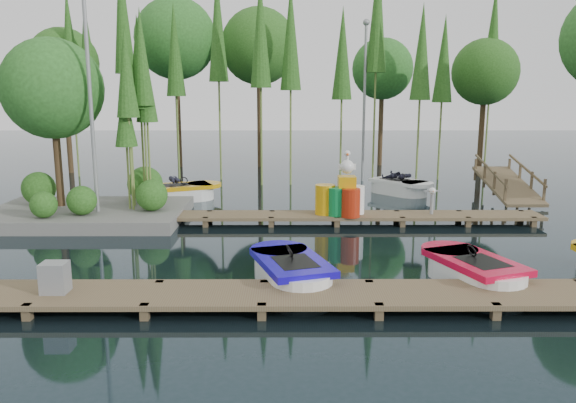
{
  "coord_description": "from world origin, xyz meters",
  "views": [
    {
      "loc": [
        0.45,
        -14.82,
        4.13
      ],
      "look_at": [
        0.5,
        0.5,
        1.1
      ],
      "focal_mm": 35.0,
      "sensor_mm": 36.0,
      "label": 1
    }
  ],
  "objects_px": {
    "island": "(75,121)",
    "boat_yellow_far": "(181,192)",
    "utility_cabinet": "(55,278)",
    "boat_blue": "(291,273)",
    "boat_red": "(473,272)",
    "drum_cluster": "(348,196)",
    "yellow_barrel": "(325,199)"
  },
  "relations": [
    {
      "from": "island",
      "to": "boat_red",
      "type": "height_order",
      "value": "island"
    },
    {
      "from": "yellow_barrel",
      "to": "utility_cabinet",
      "type": "bearing_deg",
      "value": -129.08
    },
    {
      "from": "boat_yellow_far",
      "to": "utility_cabinet",
      "type": "distance_m",
      "value": 10.83
    },
    {
      "from": "utility_cabinet",
      "to": "drum_cluster",
      "type": "distance_m",
      "value": 9.36
    },
    {
      "from": "boat_blue",
      "to": "boat_yellow_far",
      "type": "height_order",
      "value": "boat_yellow_far"
    },
    {
      "from": "boat_red",
      "to": "yellow_barrel",
      "type": "distance_m",
      "value": 6.41
    },
    {
      "from": "island",
      "to": "drum_cluster",
      "type": "xyz_separation_m",
      "value": [
        8.66,
        -0.94,
        -2.29
      ]
    },
    {
      "from": "island",
      "to": "boat_red",
      "type": "bearing_deg",
      "value": -31.11
    },
    {
      "from": "boat_yellow_far",
      "to": "utility_cabinet",
      "type": "relative_size",
      "value": 5.36
    },
    {
      "from": "boat_yellow_far",
      "to": "drum_cluster",
      "type": "height_order",
      "value": "drum_cluster"
    },
    {
      "from": "boat_blue",
      "to": "utility_cabinet",
      "type": "xyz_separation_m",
      "value": [
        -4.56,
        -1.24,
        0.32
      ]
    },
    {
      "from": "boat_yellow_far",
      "to": "yellow_barrel",
      "type": "xyz_separation_m",
      "value": [
        5.24,
        -3.82,
        0.46
      ]
    },
    {
      "from": "boat_yellow_far",
      "to": "yellow_barrel",
      "type": "relative_size",
      "value": 3.4
    },
    {
      "from": "boat_yellow_far",
      "to": "island",
      "type": "bearing_deg",
      "value": -135.7
    },
    {
      "from": "boat_yellow_far",
      "to": "yellow_barrel",
      "type": "bearing_deg",
      "value": -39.74
    },
    {
      "from": "island",
      "to": "boat_yellow_far",
      "type": "xyz_separation_m",
      "value": [
        2.73,
        3.03,
        -2.87
      ]
    },
    {
      "from": "island",
      "to": "boat_blue",
      "type": "relative_size",
      "value": 2.16
    },
    {
      "from": "boat_red",
      "to": "yellow_barrel",
      "type": "xyz_separation_m",
      "value": [
        -2.83,
        5.73,
        0.5
      ]
    },
    {
      "from": "island",
      "to": "yellow_barrel",
      "type": "relative_size",
      "value": 7.19
    },
    {
      "from": "utility_cabinet",
      "to": "boat_yellow_far",
      "type": "bearing_deg",
      "value": 87.64
    },
    {
      "from": "boat_yellow_far",
      "to": "utility_cabinet",
      "type": "height_order",
      "value": "boat_yellow_far"
    },
    {
      "from": "boat_red",
      "to": "island",
      "type": "bearing_deg",
      "value": 128.65
    },
    {
      "from": "boat_red",
      "to": "drum_cluster",
      "type": "height_order",
      "value": "drum_cluster"
    },
    {
      "from": "island",
      "to": "drum_cluster",
      "type": "bearing_deg",
      "value": -6.22
    },
    {
      "from": "yellow_barrel",
      "to": "drum_cluster",
      "type": "xyz_separation_m",
      "value": [
        0.69,
        -0.15,
        0.13
      ]
    },
    {
      "from": "boat_blue",
      "to": "utility_cabinet",
      "type": "height_order",
      "value": "utility_cabinet"
    },
    {
      "from": "boat_red",
      "to": "drum_cluster",
      "type": "bearing_deg",
      "value": 90.72
    },
    {
      "from": "utility_cabinet",
      "to": "yellow_barrel",
      "type": "height_order",
      "value": "yellow_barrel"
    },
    {
      "from": "island",
      "to": "boat_yellow_far",
      "type": "bearing_deg",
      "value": 47.95
    },
    {
      "from": "island",
      "to": "boat_yellow_far",
      "type": "height_order",
      "value": "island"
    },
    {
      "from": "yellow_barrel",
      "to": "island",
      "type": "bearing_deg",
      "value": 174.34
    },
    {
      "from": "island",
      "to": "boat_blue",
      "type": "bearing_deg",
      "value": -43.73
    }
  ]
}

